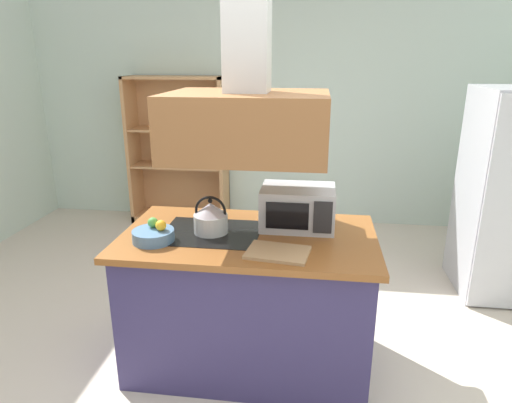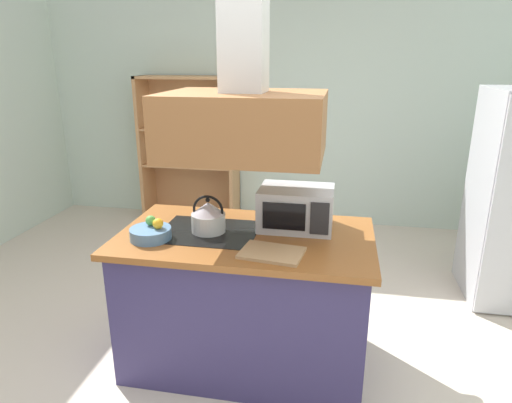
{
  "view_description": "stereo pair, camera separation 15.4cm",
  "coord_description": "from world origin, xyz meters",
  "px_view_note": "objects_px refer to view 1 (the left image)",
  "views": [
    {
      "loc": [
        0.44,
        -2.33,
        1.95
      ],
      "look_at": [
        0.05,
        0.54,
        1.0
      ],
      "focal_mm": 31.49,
      "sensor_mm": 36.0,
      "label": 1
    },
    {
      "loc": [
        0.59,
        -2.31,
        1.95
      ],
      "look_at": [
        0.05,
        0.54,
        1.0
      ],
      "focal_mm": 31.49,
      "sensor_mm": 36.0,
      "label": 2
    }
  ],
  "objects_px": {
    "dish_cabinet": "(179,159)",
    "kettle": "(211,218)",
    "cutting_board": "(278,252)",
    "fruit_bowl": "(154,234)",
    "microwave": "(298,207)"
  },
  "relations": [
    {
      "from": "dish_cabinet",
      "to": "kettle",
      "type": "distance_m",
      "value": 2.79
    },
    {
      "from": "dish_cabinet",
      "to": "fruit_bowl",
      "type": "bearing_deg",
      "value": -75.89
    },
    {
      "from": "cutting_board",
      "to": "microwave",
      "type": "relative_size",
      "value": 0.74
    },
    {
      "from": "fruit_bowl",
      "to": "dish_cabinet",
      "type": "bearing_deg",
      "value": 104.11
    },
    {
      "from": "microwave",
      "to": "dish_cabinet",
      "type": "bearing_deg",
      "value": 122.27
    },
    {
      "from": "dish_cabinet",
      "to": "cutting_board",
      "type": "height_order",
      "value": "dish_cabinet"
    },
    {
      "from": "kettle",
      "to": "fruit_bowl",
      "type": "distance_m",
      "value": 0.36
    },
    {
      "from": "dish_cabinet",
      "to": "cutting_board",
      "type": "bearing_deg",
      "value": -63.25
    },
    {
      "from": "dish_cabinet",
      "to": "kettle",
      "type": "height_order",
      "value": "dish_cabinet"
    },
    {
      "from": "kettle",
      "to": "dish_cabinet",
      "type": "bearing_deg",
      "value": 111.09
    },
    {
      "from": "dish_cabinet",
      "to": "fruit_bowl",
      "type": "distance_m",
      "value": 2.86
    },
    {
      "from": "cutting_board",
      "to": "microwave",
      "type": "xyz_separation_m",
      "value": [
        0.09,
        0.44,
        0.12
      ]
    },
    {
      "from": "cutting_board",
      "to": "fruit_bowl",
      "type": "xyz_separation_m",
      "value": [
        -0.74,
        0.08,
        0.03
      ]
    },
    {
      "from": "microwave",
      "to": "fruit_bowl",
      "type": "xyz_separation_m",
      "value": [
        -0.83,
        -0.35,
        -0.09
      ]
    },
    {
      "from": "cutting_board",
      "to": "fruit_bowl",
      "type": "height_order",
      "value": "fruit_bowl"
    }
  ]
}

